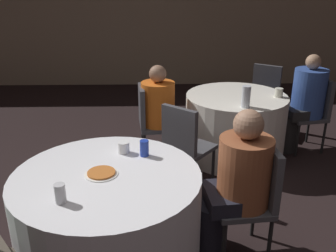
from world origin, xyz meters
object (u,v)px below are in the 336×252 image
(chair_far_southwest, at_px, (185,141))
(chair_far_east, at_px, (314,108))
(person_blue_shirt, at_px, (303,102))
(soda_can_silver, at_px, (60,194))
(chair_far_northeast, at_px, (264,92))
(chair_far_west, at_px, (150,118))
(person_orange_shirt, at_px, (164,113))
(soda_can_blue, at_px, (144,148))
(bottle_far, at_px, (246,97))
(person_floral_shirt, at_px, (236,184))
(pizza_plate_near, at_px, (101,173))
(table_near, at_px, (109,221))
(chair_near_east, at_px, (255,192))
(table_far, at_px, (235,126))

(chair_far_southwest, height_order, chair_far_east, same)
(person_blue_shirt, distance_m, soda_can_silver, 3.20)
(chair_far_northeast, relative_size, chair_far_east, 1.00)
(chair_far_west, height_order, person_orange_shirt, person_orange_shirt)
(chair_far_southwest, bearing_deg, chair_far_west, 158.18)
(chair_far_southwest, relative_size, soda_can_blue, 7.22)
(chair_far_west, bearing_deg, chair_far_east, 91.86)
(chair_far_southwest, xyz_separation_m, soda_can_silver, (-0.82, -1.35, 0.28))
(person_orange_shirt, relative_size, soda_can_blue, 9.10)
(soda_can_silver, bearing_deg, bottle_far, 49.24)
(person_floral_shirt, relative_size, pizza_plate_near, 5.11)
(bottle_far, bearing_deg, pizza_plate_near, -133.06)
(table_near, height_order, person_floral_shirt, person_floral_shirt)
(soda_can_silver, bearing_deg, chair_far_southwest, 58.61)
(chair_near_east, bearing_deg, table_far, -12.16)
(person_floral_shirt, bearing_deg, table_near, 90.00)
(table_near, distance_m, bottle_far, 1.91)
(chair_far_northeast, bearing_deg, chair_far_east, 156.60)
(table_far, height_order, person_blue_shirt, person_blue_shirt)
(chair_far_southwest, distance_m, bottle_far, 0.80)
(chair_near_east, bearing_deg, soda_can_blue, 71.91)
(person_orange_shirt, bearing_deg, table_far, 90.00)
(person_floral_shirt, xyz_separation_m, soda_can_blue, (-0.65, 0.19, 0.20))
(pizza_plate_near, bearing_deg, soda_can_blue, 44.12)
(person_blue_shirt, height_order, soda_can_blue, person_blue_shirt)
(table_far, xyz_separation_m, soda_can_blue, (-0.99, -1.49, 0.43))
(chair_far_east, xyz_separation_m, person_orange_shirt, (-1.79, -0.26, 0.05))
(person_floral_shirt, distance_m, pizza_plate_near, 0.95)
(chair_near_east, xyz_separation_m, person_floral_shirt, (-0.15, -0.02, 0.08))
(table_near, xyz_separation_m, person_blue_shirt, (2.05, 1.92, 0.24))
(person_floral_shirt, bearing_deg, person_orange_shirt, 11.13)
(table_far, distance_m, chair_far_east, 0.99)
(chair_near_east, relative_size, pizza_plate_near, 3.88)
(person_floral_shirt, height_order, soda_can_blue, person_floral_shirt)
(chair_far_southwest, bearing_deg, chair_far_east, 70.04)
(pizza_plate_near, distance_m, soda_can_silver, 0.39)
(bottle_far, bearing_deg, chair_far_northeast, 66.38)
(chair_far_northeast, xyz_separation_m, bottle_far, (-0.54, -1.22, 0.33))
(table_near, bearing_deg, chair_near_east, 5.90)
(chair_near_east, xyz_separation_m, person_blue_shirt, (1.00, 1.81, 0.08))
(chair_near_east, xyz_separation_m, chair_far_east, (1.15, 1.83, 0.00))
(table_near, xyz_separation_m, chair_far_northeast, (1.77, 2.59, 0.15))
(table_far, relative_size, chair_far_northeast, 1.29)
(soda_can_blue, distance_m, bottle_far, 1.47)
(person_blue_shirt, bearing_deg, table_far, 90.00)
(table_far, height_order, chair_far_northeast, chair_far_northeast)
(chair_far_east, bearing_deg, chair_far_southwest, 109.96)
(person_blue_shirt, bearing_deg, chair_far_southwest, 111.69)
(chair_near_east, distance_m, chair_far_southwest, 1.02)
(table_near, height_order, person_orange_shirt, person_orange_shirt)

